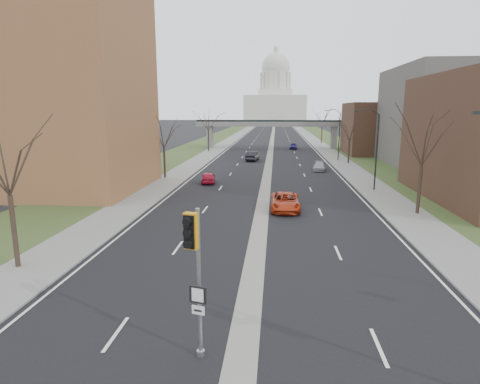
# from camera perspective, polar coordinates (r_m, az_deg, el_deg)

# --- Properties ---
(ground) EXTENTS (700.00, 700.00, 0.00)m
(ground) POSITION_cam_1_polar(r_m,az_deg,el_deg) (14.56, -0.17, -24.55)
(ground) COLOR black
(ground) RESTS_ON ground
(road_surface) EXTENTS (20.00, 600.00, 0.01)m
(road_surface) POSITION_cam_1_polar(r_m,az_deg,el_deg) (161.94, 4.74, 8.49)
(road_surface) COLOR black
(road_surface) RESTS_ON ground
(median_strip) EXTENTS (1.20, 600.00, 0.02)m
(median_strip) POSITION_cam_1_polar(r_m,az_deg,el_deg) (161.94, 4.74, 8.49)
(median_strip) COLOR gray
(median_strip) RESTS_ON ground
(sidewalk_right) EXTENTS (4.00, 600.00, 0.12)m
(sidewalk_right) POSITION_cam_1_polar(r_m,az_deg,el_deg) (162.30, 9.03, 8.41)
(sidewalk_right) COLOR gray
(sidewalk_right) RESTS_ON ground
(sidewalk_left) EXTENTS (4.00, 600.00, 0.12)m
(sidewalk_left) POSITION_cam_1_polar(r_m,az_deg,el_deg) (162.46, 0.46, 8.56)
(sidewalk_left) COLOR gray
(sidewalk_left) RESTS_ON ground
(grass_verge_right) EXTENTS (8.00, 600.00, 0.10)m
(grass_verge_right) POSITION_cam_1_polar(r_m,az_deg,el_deg) (162.82, 11.15, 8.34)
(grass_verge_right) COLOR #2D3C1B
(grass_verge_right) RESTS_ON ground
(grass_verge_left) EXTENTS (8.00, 600.00, 0.10)m
(grass_verge_left) POSITION_cam_1_polar(r_m,az_deg,el_deg) (163.06, -1.67, 8.56)
(grass_verge_left) COLOR #2D3C1B
(grass_verge_left) RESTS_ON ground
(apartment_building) EXTENTS (25.00, 16.00, 22.00)m
(apartment_building) POSITION_cam_1_polar(r_m,az_deg,el_deg) (49.79, -28.68, 12.97)
(apartment_building) COLOR brown
(apartment_building) RESTS_ON ground
(commercial_block_mid) EXTENTS (18.00, 22.00, 15.00)m
(commercial_block_mid) POSITION_cam_1_polar(r_m,az_deg,el_deg) (69.18, 28.39, 9.30)
(commercial_block_mid) COLOR #615E59
(commercial_block_mid) RESTS_ON ground
(commercial_block_far) EXTENTS (14.00, 14.00, 10.00)m
(commercial_block_far) POSITION_cam_1_polar(r_m,az_deg,el_deg) (84.42, 19.64, 8.47)
(commercial_block_far) COLOR #492D22
(commercial_block_far) RESTS_ON ground
(pedestrian_bridge) EXTENTS (34.00, 3.00, 6.45)m
(pedestrian_bridge) POSITION_cam_1_polar(r_m,az_deg,el_deg) (91.79, 4.46, 9.20)
(pedestrian_bridge) COLOR slate
(pedestrian_bridge) RESTS_ON ground
(capitol) EXTENTS (48.00, 42.00, 55.75)m
(capitol) POSITION_cam_1_polar(r_m,az_deg,el_deg) (331.87, 5.02, 13.25)
(capitol) COLOR silver
(capitol) RESTS_ON ground
(streetlight_mid) EXTENTS (2.61, 0.20, 8.70)m
(streetlight_mid) POSITION_cam_1_polar(r_m,az_deg,el_deg) (44.85, 18.06, 8.92)
(streetlight_mid) COLOR black
(streetlight_mid) RESTS_ON sidewalk_right
(streetlight_far) EXTENTS (2.61, 0.20, 8.70)m
(streetlight_far) POSITION_cam_1_polar(r_m,az_deg,el_deg) (70.43, 13.37, 9.93)
(streetlight_far) COLOR black
(streetlight_far) RESTS_ON sidewalk_right
(tree_left_a) EXTENTS (7.20, 7.20, 9.40)m
(tree_left_a) POSITION_cam_1_polar(r_m,az_deg,el_deg) (24.30, -30.50, 5.38)
(tree_left_a) COLOR #382B21
(tree_left_a) RESTS_ON sidewalk_left
(tree_left_b) EXTENTS (6.75, 6.75, 8.81)m
(tree_left_b) POSITION_cam_1_polar(r_m,az_deg,el_deg) (51.72, -10.85, 8.75)
(tree_left_b) COLOR #382B21
(tree_left_b) RESTS_ON sidewalk_left
(tree_left_c) EXTENTS (7.65, 7.65, 9.99)m
(tree_left_c) POSITION_cam_1_polar(r_m,az_deg,el_deg) (84.90, -4.55, 10.49)
(tree_left_c) COLOR #382B21
(tree_left_c) RESTS_ON sidewalk_left
(tree_right_a) EXTENTS (7.20, 7.20, 9.40)m
(tree_right_a) POSITION_cam_1_polar(r_m,az_deg,el_deg) (35.81, 24.73, 7.40)
(tree_right_a) COLOR #382B21
(tree_right_a) RESTS_ON sidewalk_right
(tree_right_b) EXTENTS (6.30, 6.30, 8.22)m
(tree_right_b) POSITION_cam_1_polar(r_m,az_deg,el_deg) (67.83, 15.38, 8.82)
(tree_right_b) COLOR #382B21
(tree_right_b) RESTS_ON sidewalk_right
(tree_right_c) EXTENTS (7.65, 7.65, 9.99)m
(tree_right_c) POSITION_cam_1_polar(r_m,az_deg,el_deg) (107.39, 11.65, 10.51)
(tree_right_c) COLOR #382B21
(tree_right_c) RESTS_ON sidewalk_right
(signal_pole_median) EXTENTS (0.70, 0.91, 5.41)m
(signal_pole_median) POSITION_cam_1_polar(r_m,az_deg,el_deg) (13.50, -6.48, -9.38)
(signal_pole_median) COLOR gray
(signal_pole_median) RESTS_ON ground
(car_left_near) EXTENTS (2.09, 4.12, 1.34)m
(car_left_near) POSITION_cam_1_polar(r_m,az_deg,el_deg) (48.21, -4.53, 2.08)
(car_left_near) COLOR #AB132D
(car_left_near) RESTS_ON ground
(car_left_far) EXTENTS (2.22, 4.96, 1.58)m
(car_left_far) POSITION_cam_1_polar(r_m,az_deg,el_deg) (69.67, 1.80, 5.14)
(car_left_far) COLOR black
(car_left_far) RESTS_ON ground
(car_right_near) EXTENTS (2.51, 5.38, 1.49)m
(car_right_near) POSITION_cam_1_polar(r_m,az_deg,el_deg) (35.23, 6.45, -1.36)
(car_right_near) COLOR #AE2F12
(car_right_near) RESTS_ON ground
(car_right_mid) EXTENTS (2.25, 4.40, 1.22)m
(car_right_mid) POSITION_cam_1_polar(r_m,az_deg,el_deg) (59.15, 11.21, 3.60)
(car_right_mid) COLOR gray
(car_right_mid) RESTS_ON ground
(car_right_far) EXTENTS (2.02, 4.37, 1.45)m
(car_right_far) POSITION_cam_1_polar(r_m,az_deg,el_deg) (91.49, 7.60, 6.54)
(car_right_far) COLOR navy
(car_right_far) RESTS_ON ground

